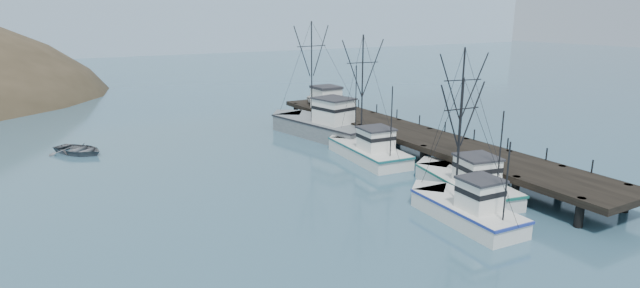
{
  "coord_description": "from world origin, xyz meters",
  "views": [
    {
      "loc": [
        -17.84,
        -21.6,
        13.32
      ],
      "look_at": [
        2.73,
        14.39,
        2.5
      ],
      "focal_mm": 28.0,
      "sensor_mm": 36.0,
      "label": 1
    }
  ],
  "objects_px": {
    "pier": "(410,134)",
    "trawler_far": "(367,150)",
    "work_vessel": "(321,125)",
    "trawler_near": "(463,182)",
    "pickup_truck": "(326,98)",
    "trawler_mid": "(464,208)",
    "pier_shed": "(326,97)",
    "motorboat": "(79,154)"
  },
  "relations": [
    {
      "from": "motorboat",
      "to": "pier_shed",
      "type": "bearing_deg",
      "value": -36.86
    },
    {
      "from": "trawler_near",
      "to": "pickup_truck",
      "type": "relative_size",
      "value": 2.26
    },
    {
      "from": "trawler_mid",
      "to": "pier_shed",
      "type": "bearing_deg",
      "value": 76.72
    },
    {
      "from": "trawler_near",
      "to": "pier_shed",
      "type": "distance_m",
      "value": 26.62
    },
    {
      "from": "pier",
      "to": "work_vessel",
      "type": "xyz_separation_m",
      "value": [
        -4.65,
        9.82,
        -0.46
      ]
    },
    {
      "from": "pier",
      "to": "trawler_far",
      "type": "distance_m",
      "value": 5.36
    },
    {
      "from": "pier",
      "to": "pier_shed",
      "type": "xyz_separation_m",
      "value": [
        -1.02,
        14.79,
        1.73
      ]
    },
    {
      "from": "pier",
      "to": "work_vessel",
      "type": "distance_m",
      "value": 10.88
    },
    {
      "from": "pier_shed",
      "to": "pickup_truck",
      "type": "xyz_separation_m",
      "value": [
        1.93,
        3.21,
        -0.72
      ]
    },
    {
      "from": "trawler_mid",
      "to": "motorboat",
      "type": "relative_size",
      "value": 1.77
    },
    {
      "from": "trawler_far",
      "to": "pier",
      "type": "bearing_deg",
      "value": 0.84
    },
    {
      "from": "trawler_far",
      "to": "pickup_truck",
      "type": "relative_size",
      "value": 2.37
    },
    {
      "from": "trawler_mid",
      "to": "pickup_truck",
      "type": "relative_size",
      "value": 1.95
    },
    {
      "from": "pickup_truck",
      "to": "trawler_near",
      "type": "bearing_deg",
      "value": 173.33
    },
    {
      "from": "trawler_near",
      "to": "pier_shed",
      "type": "bearing_deg",
      "value": 83.07
    },
    {
      "from": "trawler_far",
      "to": "motorboat",
      "type": "xyz_separation_m",
      "value": [
        -23.72,
        15.32,
        -0.82
      ]
    },
    {
      "from": "work_vessel",
      "to": "motorboat",
      "type": "height_order",
      "value": "work_vessel"
    },
    {
      "from": "trawler_far",
      "to": "work_vessel",
      "type": "bearing_deg",
      "value": 86.32
    },
    {
      "from": "pier_shed",
      "to": "pickup_truck",
      "type": "height_order",
      "value": "pier_shed"
    },
    {
      "from": "trawler_mid",
      "to": "pickup_truck",
      "type": "distance_m",
      "value": 34.68
    },
    {
      "from": "trawler_far",
      "to": "motorboat",
      "type": "relative_size",
      "value": 2.15
    },
    {
      "from": "trawler_far",
      "to": "pickup_truck",
      "type": "bearing_deg",
      "value": 71.07
    },
    {
      "from": "trawler_near",
      "to": "work_vessel",
      "type": "relative_size",
      "value": 0.73
    },
    {
      "from": "motorboat",
      "to": "pickup_truck",
      "type": "bearing_deg",
      "value": -30.68
    },
    {
      "from": "pier",
      "to": "trawler_near",
      "type": "relative_size",
      "value": 3.89
    },
    {
      "from": "trawler_mid",
      "to": "pier_shed",
      "type": "relative_size",
      "value": 3.05
    },
    {
      "from": "trawler_mid",
      "to": "trawler_far",
      "type": "bearing_deg",
      "value": 79.42
    },
    {
      "from": "trawler_near",
      "to": "trawler_mid",
      "type": "bearing_deg",
      "value": -135.15
    },
    {
      "from": "work_vessel",
      "to": "pier",
      "type": "bearing_deg",
      "value": -64.68
    },
    {
      "from": "pier",
      "to": "work_vessel",
      "type": "relative_size",
      "value": 2.84
    },
    {
      "from": "pier",
      "to": "trawler_mid",
      "type": "height_order",
      "value": "trawler_mid"
    },
    {
      "from": "motorboat",
      "to": "pier",
      "type": "bearing_deg",
      "value": -63.67
    },
    {
      "from": "pier",
      "to": "trawler_far",
      "type": "bearing_deg",
      "value": -179.16
    },
    {
      "from": "pier",
      "to": "pickup_truck",
      "type": "relative_size",
      "value": 8.8
    },
    {
      "from": "pickup_truck",
      "to": "motorboat",
      "type": "height_order",
      "value": "pickup_truck"
    },
    {
      "from": "pickup_truck",
      "to": "motorboat",
      "type": "distance_m",
      "value": 30.16
    },
    {
      "from": "pier",
      "to": "trawler_far",
      "type": "relative_size",
      "value": 3.71
    },
    {
      "from": "pier",
      "to": "trawler_near",
      "type": "bearing_deg",
      "value": -110.11
    },
    {
      "from": "work_vessel",
      "to": "motorboat",
      "type": "bearing_deg",
      "value": 167.46
    },
    {
      "from": "pickup_truck",
      "to": "pier_shed",
      "type": "bearing_deg",
      "value": 152.09
    },
    {
      "from": "motorboat",
      "to": "trawler_near",
      "type": "bearing_deg",
      "value": -83.13
    },
    {
      "from": "work_vessel",
      "to": "pickup_truck",
      "type": "bearing_deg",
      "value": 55.77
    }
  ]
}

